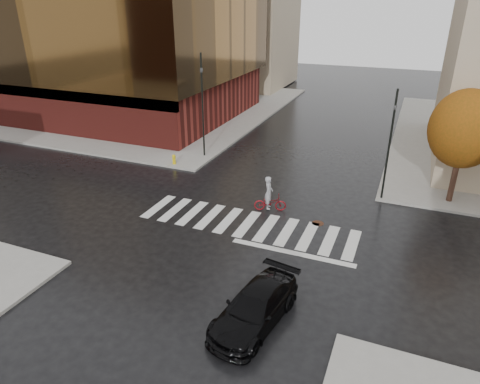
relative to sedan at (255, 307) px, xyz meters
The scene contains 12 objects.
ground 7.09m from the sedan, 115.27° to the left, with size 120.00×120.00×0.00m, color black.
sidewalk_nw 36.43m from the sedan, 131.25° to the left, with size 30.00×30.00×0.15m, color gray.
crosswalk 7.55m from the sedan, 113.64° to the left, with size 12.00×3.00×0.01m, color silver.
office_glass 35.75m from the sedan, 135.74° to the left, with size 27.00×19.00×16.00m.
building_nw_far 48.31m from the sedan, 113.67° to the left, with size 14.00×12.00×20.00m, color tan.
tree_ne_a 15.91m from the sedan, 63.13° to the left, with size 3.80×3.80×6.50m.
sedan is the anchor object (origin of this frame).
cyclist 9.22m from the sedan, 105.41° to the left, with size 1.90×1.18×2.04m.
traffic_light_nw 18.59m from the sedan, 122.58° to the left, with size 0.22×0.19×7.41m.
traffic_light_ne 13.46m from the sedan, 75.48° to the left, with size 0.16×0.18×6.42m.
fire_hydrant 16.92m from the sedan, 130.40° to the left, with size 0.25×0.25×0.71m.
manhole 8.42m from the sedan, 86.90° to the left, with size 0.64×0.64×0.01m, color #49291A.
Camera 1 is at (7.25, -18.12, 11.05)m, focal length 32.00 mm.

